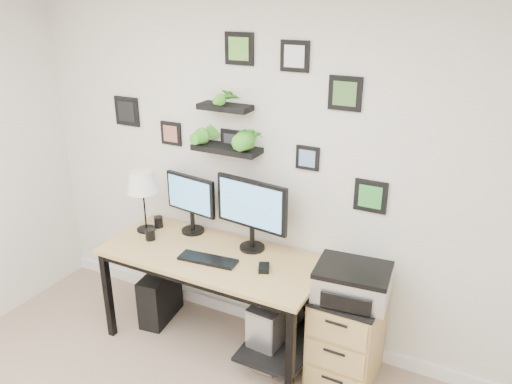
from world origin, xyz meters
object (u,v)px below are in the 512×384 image
Objects in this scene: desk at (219,268)px; file_cabinet at (347,335)px; monitor_right at (251,209)px; pc_tower_black at (160,296)px; pc_tower_grey at (275,327)px; mug at (150,235)px; table_lamp at (142,183)px; monitor_left at (191,200)px; printer at (352,282)px.

desk is 1.00m from file_cabinet.
monitor_right is 1.39× the size of pc_tower_black.
desk is at bearing -175.76° from pc_tower_grey.
file_cabinet is (0.77, -0.10, -0.73)m from monitor_right.
table_lamp is at bearing 138.84° from mug.
table_lamp is at bearing -180.00° from file_cabinet.
mug reaches higher than file_cabinet.
monitor_right is at bearing -3.81° from monitor_left.
table_lamp reaches higher than printer.
pc_tower_grey is at bearing -26.26° from monitor_right.
pc_tower_grey is at bearing -177.16° from file_cabinet.
table_lamp is 1.19× the size of pc_tower_black.
monitor_right is 1.07m from file_cabinet.
table_lamp is at bearing -173.40° from monitor_right.
mug is 0.17× the size of pc_tower_grey.
monitor_left is at bearing 22.02° from table_lamp.
mug is at bearing -41.16° from table_lamp.
table_lamp is 1.45m from pc_tower_grey.
monitor_left is 1.12m from pc_tower_grey.
pc_tower_grey is 0.75× the size of file_cabinet.
mug is (0.13, -0.11, -0.35)m from table_lamp.
printer reaches higher than pc_tower_grey.
mug is 0.59m from pc_tower_black.
monitor_left is 0.81× the size of monitor_right.
mug is at bearing -174.91° from pc_tower_grey.
file_cabinet is at bearing 2.84° from pc_tower_grey.
printer is (1.67, -0.04, -0.37)m from table_lamp.
mug is at bearing -129.52° from monitor_left.
file_cabinet is (0.96, 0.06, -0.29)m from desk.
mug reaches higher than desk.
pc_tower_grey is at bearing -6.65° from pc_tower_black.
pc_tower_grey is 0.53m from file_cabinet.
monitor_left is 5.52× the size of mug.
pc_tower_grey is (0.79, -0.16, -0.78)m from monitor_left.
monitor_left is at bearing 174.03° from file_cabinet.
printer is (1.54, 0.07, -0.02)m from mug.
desk is at bearing -4.77° from table_lamp.
table_lamp is 1.84m from file_cabinet.
desk is 0.71m from pc_tower_black.
pc_tower_black is at bearing -169.08° from monitor_right.
pc_tower_grey is (0.26, -0.13, -0.82)m from monitor_right.
mug is 0.20× the size of pc_tower_black.
monitor_right is 0.86m from printer.
monitor_right reaches higher than desk.
file_cabinet is at bearing 0.00° from table_lamp.
table_lamp is 0.97× the size of pc_tower_grey.
printer is at bearing 0.99° from desk.
monitor_left is at bearing 151.28° from desk.
monitor_left is 0.95× the size of table_lamp.
pc_tower_grey is at bearing 4.24° from desk.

